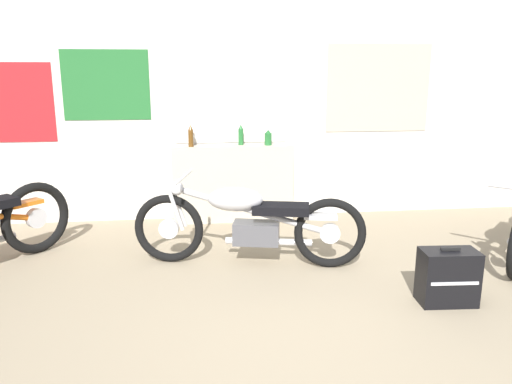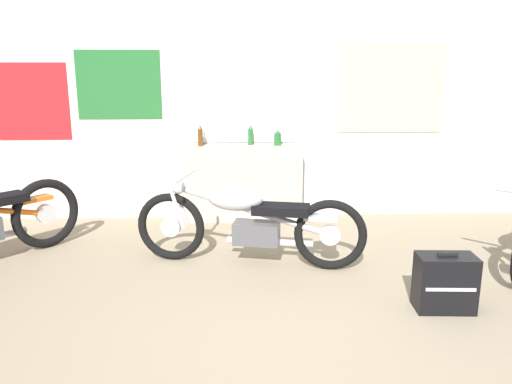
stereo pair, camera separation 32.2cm
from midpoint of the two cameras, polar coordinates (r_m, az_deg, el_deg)
name	(u,v)px [view 1 (the left image)]	position (r m, az deg, el deg)	size (l,w,h in m)	color
ground_plane	(311,350)	(3.38, 3.49, -17.63)	(24.00, 24.00, 0.00)	gray
wall_back	(253,102)	(6.04, -1.89, 10.27)	(10.00, 0.07, 2.80)	silver
sill_counter	(233,183)	(5.97, -4.19, 0.99)	(1.42, 0.28, 0.91)	#B7AD99
bottle_leftmost	(191,136)	(5.84, -9.05, 6.31)	(0.06, 0.06, 0.28)	#5B3814
bottle_left_center	(241,135)	(5.92, -3.31, 6.50)	(0.06, 0.06, 0.26)	#23662D
bottle_center	(268,138)	(5.90, -0.18, 6.20)	(0.08, 0.08, 0.20)	#23662D
motorcycle_silver	(249,222)	(4.57, -2.88, -3.44)	(2.11, 0.71, 0.83)	black
hard_case_black	(448,277)	(4.10, 18.97, -9.20)	(0.44, 0.27, 0.45)	black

